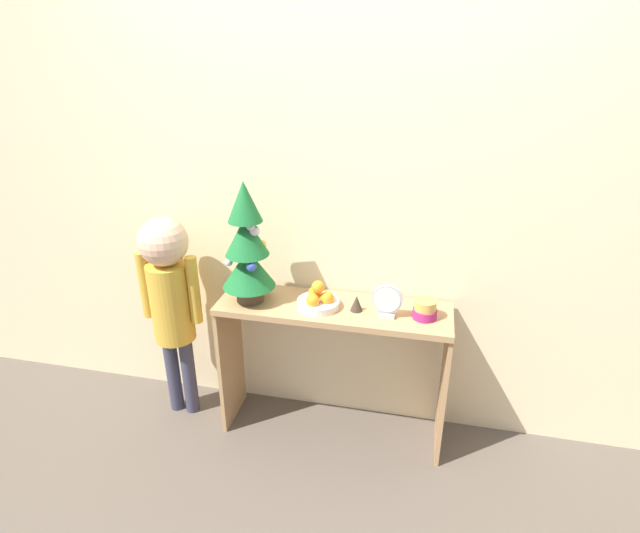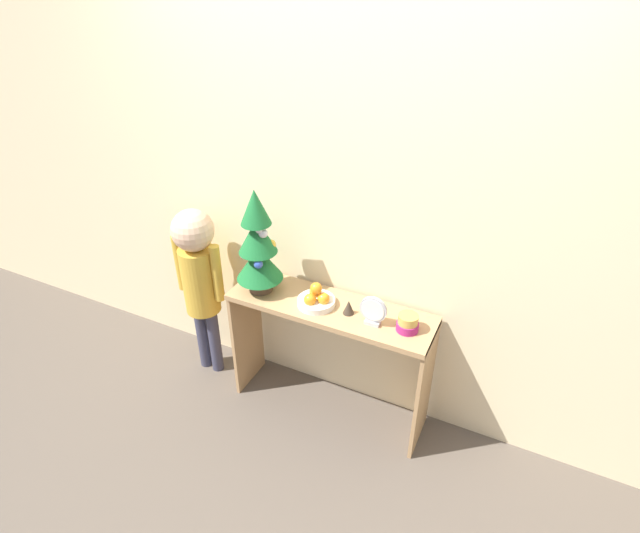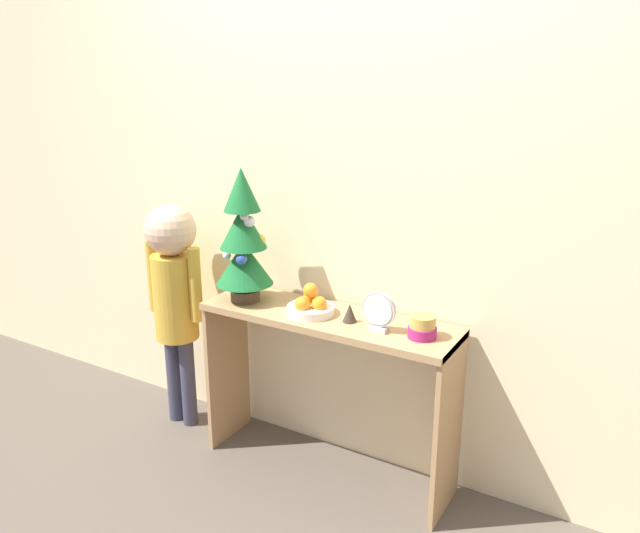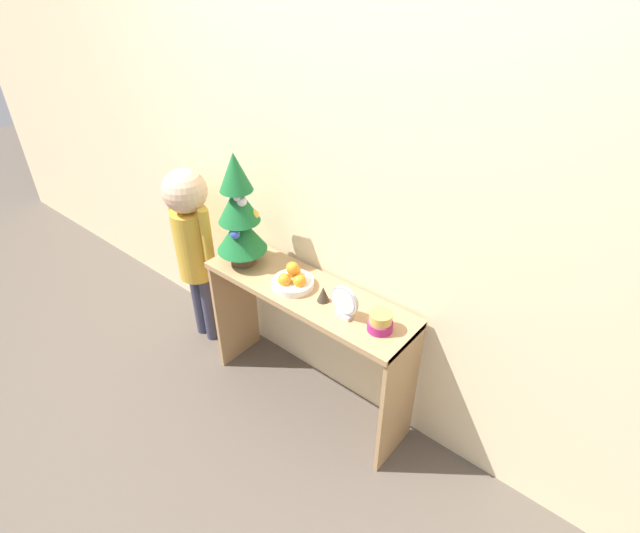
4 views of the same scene
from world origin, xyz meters
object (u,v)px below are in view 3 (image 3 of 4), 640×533
mini_tree (243,239)px  child_figure (174,283)px  figurine (350,313)px  singing_bowl (422,327)px  desk_clock (379,312)px  fruit_bowl (311,305)px

mini_tree → child_figure: 0.51m
child_figure → figurine: bearing=0.1°
singing_bowl → desk_clock: size_ratio=0.69×
desk_clock → figurine: (-0.14, 0.03, -0.04)m
singing_bowl → desk_clock: (-0.17, -0.03, 0.04)m
figurine → fruit_bowl: bearing=-178.3°
mini_tree → figurine: bearing=1.1°
fruit_bowl → child_figure: 0.76m
fruit_bowl → child_figure: (-0.76, 0.00, -0.03)m
singing_bowl → figurine: singing_bowl is taller
singing_bowl → child_figure: child_figure is taller
singing_bowl → child_figure: size_ratio=0.10×
mini_tree → singing_bowl: size_ratio=5.35×
mini_tree → desk_clock: 0.68m
child_figure → desk_clock: bearing=-1.5°
fruit_bowl → desk_clock: 0.32m
figurine → child_figure: size_ratio=0.07×
mini_tree → figurine: 0.57m
figurine → child_figure: child_figure is taller
singing_bowl → figurine: 0.31m
singing_bowl → desk_clock: bearing=-169.9°
desk_clock → fruit_bowl: bearing=175.6°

